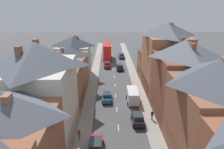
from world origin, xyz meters
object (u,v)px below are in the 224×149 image
Objects in this scene: car_near_silver at (120,67)px; pedestrian_mid_right at (79,134)px; car_near_blue at (122,56)px; pedestrian_far_right at (139,95)px; car_parked_right_a at (138,118)px; car_parked_left_a at (96,146)px; pedestrian_far_left at (152,115)px; car_parked_left_b at (107,65)px; car_mid_white at (107,96)px; delivery_van at (133,95)px; double_decker_bus_lead at (107,51)px.

pedestrian_mid_right reaches higher than car_near_silver.
car_near_blue is 2.82× the size of pedestrian_far_right.
car_parked_right_a is at bearing 26.82° from pedestrian_mid_right.
car_parked_left_a is 11.47m from pedestrian_far_left.
car_parked_left_a is 9.19m from car_parked_right_a.
car_mid_white is at bearing -90.00° from car_parked_left_b.
car_parked_left_b is 35.80m from pedestrian_mid_right.
car_near_silver is 1.14× the size of car_parked_right_a.
car_parked_left_b is 0.83× the size of delivery_van.
double_decker_bus_lead reaches higher than car_parked_left_b.
double_decker_bus_lead reaches higher than delivery_van.
car_parked_left_b is 22.74m from car_mid_white.
car_parked_left_b is 2.69× the size of pedestrian_mid_right.
car_mid_white is 10.59m from pedestrian_far_left.
double_decker_bus_lead is at bearing 90.05° from car_parked_left_b.
car_mid_white is 2.75× the size of pedestrian_far_left.
car_near_silver is 1.05× the size of car_parked_left_b.
car_parked_left_b is (-4.90, -11.24, 0.01)m from car_near_blue.
car_parked_right_a is 9.82m from car_mid_white.
pedestrian_far_right is (2.56, -20.28, 0.20)m from car_near_silver.
pedestrian_mid_right is (-8.63, -12.22, -0.30)m from delivery_van.
car_parked_left_a is 0.87× the size of delivery_van.
car_near_blue is at bearing 90.00° from delivery_van.
car_near_blue is 49.66m from car_parked_left_a.
car_mid_white is at bearing -100.05° from car_near_silver.
pedestrian_far_left is (11.01, 5.19, 0.00)m from pedestrian_mid_right.
car_parked_left_a is at bearing -91.55° from double_decker_bus_lead.
pedestrian_mid_right is at bearing -102.46° from car_near_silver.
delivery_van reaches higher than car_parked_right_a.
car_parked_left_a is 1.02× the size of car_mid_white.
car_parked_left_b is at bearing 98.91° from car_parked_right_a.
car_mid_white is (-4.90, -33.98, 0.02)m from car_near_blue.
car_parked_right_a is at bearing -81.09° from car_parked_left_b.
car_near_blue is at bearing 90.00° from car_parked_right_a.
double_decker_bus_lead is 45.33m from pedestrian_mid_right.
car_parked_left_a reaches higher than car_near_silver.
pedestrian_mid_right is at bearing -95.98° from car_parked_left_b.
car_near_silver is 1.02× the size of car_mid_white.
car_near_silver is 1.01× the size of car_parked_left_a.
pedestrian_far_left is (2.38, -41.67, 0.21)m from car_near_blue.
pedestrian_far_right is (-1.13, 7.71, 0.00)m from pedestrian_far_left.
double_decker_bus_lead is 2.38× the size of car_near_silver.
delivery_van is (6.20, 14.64, 0.48)m from car_parked_left_a.
car_parked_right_a is at bearing -60.06° from car_mid_white.
pedestrian_far_right reaches higher than car_near_blue.
delivery_van is (0.00, 7.86, 0.49)m from car_parked_right_a.
pedestrian_far_right is at bearing 28.17° from delivery_van.
car_near_silver is 28.84m from car_parked_right_a.
car_near_silver is at bearing -34.05° from car_parked_left_b.
car_mid_white is at bearing 73.83° from pedestrian_mid_right.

